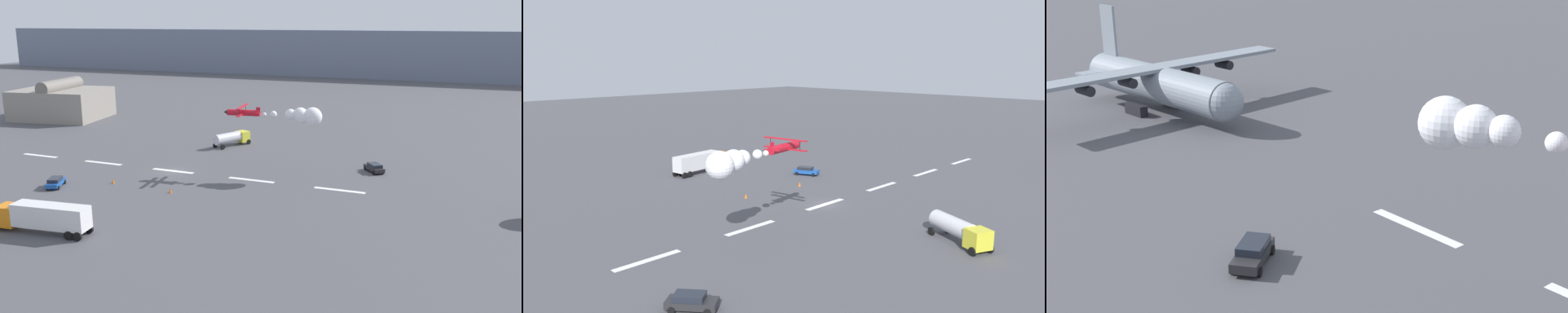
{
  "view_description": "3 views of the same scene",
  "coord_description": "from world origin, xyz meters",
  "views": [
    {
      "loc": [
        47.96,
        -78.56,
        25.44
      ],
      "look_at": [
        17.69,
        -3.12,
        4.97
      ],
      "focal_mm": 37.4,
      "sensor_mm": 36.0,
      "label": 1
    },
    {
      "loc": [
        55.59,
        46.16,
        21.34
      ],
      "look_at": [
        12.03,
        3.3,
        9.36
      ],
      "focal_mm": 34.84,
      "sensor_mm": 36.0,
      "label": 2
    },
    {
      "loc": [
        -0.69,
        35.11,
        21.21
      ],
      "look_at": [
        42.01,
        0.0,
        2.14
      ],
      "focal_mm": 47.48,
      "sensor_mm": 36.0,
      "label": 3
    }
  ],
  "objects": [
    {
      "name": "runway_stripe_5",
      "position": [
        29.53,
        0.0,
        0.01
      ],
      "size": [
        8.0,
        0.9,
        0.01
      ],
      "primitive_type": "cube",
      "color": "white",
      "rests_on": "ground"
    },
    {
      "name": "cargo_transport_plane",
      "position": [
        68.72,
        -1.0,
        3.49
      ],
      "size": [
        25.61,
        34.28,
        11.42
      ],
      "color": "gray",
      "rests_on": "ground"
    },
    {
      "name": "stunt_biplane_red",
      "position": [
        21.05,
        4.7,
        10.34
      ],
      "size": [
        16.45,
        6.51,
        3.09
      ],
      "color": "red"
    },
    {
      "name": "airport_staff_sedan",
      "position": [
        32.56,
        12.33,
        0.81
      ],
      "size": [
        4.17,
        4.61,
        1.52
      ],
      "color": "#262628",
      "rests_on": "ground"
    }
  ]
}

